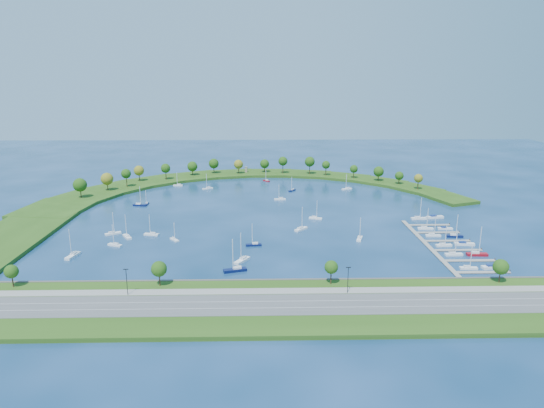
{
  "coord_description": "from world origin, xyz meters",
  "views": [
    {
      "loc": [
        -1.2,
        -276.87,
        77.85
      ],
      "look_at": [
        5.0,
        5.0,
        4.0
      ],
      "focal_mm": 31.85,
      "sensor_mm": 36.0,
      "label": 1
    }
  ],
  "objects_px": {
    "docked_boat_8": "(425,228)",
    "moored_boat_15": "(127,236)",
    "moored_boat_1": "(113,233)",
    "moored_boat_3": "(152,234)",
    "dock_system": "(443,245)",
    "docked_boat_0": "(468,267)",
    "moored_boat_9": "(301,228)",
    "moored_boat_14": "(208,188)",
    "moored_boat_13": "(292,190)",
    "moored_boat_4": "(280,199)",
    "docked_boat_3": "(477,254)",
    "docked_boat_4": "(444,245)",
    "docked_boat_7": "(454,235)",
    "docked_boat_10": "(419,218)",
    "moored_boat_11": "(242,260)",
    "moored_boat_5": "(115,244)",
    "moored_boat_17": "(316,218)",
    "moored_boat_0": "(235,269)",
    "moored_boat_10": "(266,180)",
    "docked_boat_9": "(445,228)",
    "moored_boat_16": "(178,185)",
    "docked_boat_1": "(492,267)",
    "harbor_tower": "(246,169)",
    "moored_boat_19": "(254,244)",
    "moored_boat_7": "(360,238)",
    "docked_boat_6": "(433,235)",
    "docked_boat_11": "(435,217)",
    "moored_boat_12": "(140,205)",
    "moored_boat_2": "(147,203)",
    "moored_boat_6": "(73,255)",
    "moored_boat_8": "(347,188)",
    "moored_boat_18": "(174,239)",
    "docked_boat_5": "(464,244)"
  },
  "relations": [
    {
      "from": "moored_boat_8",
      "to": "moored_boat_12",
      "type": "relative_size",
      "value": 0.91
    },
    {
      "from": "harbor_tower",
      "to": "docked_boat_0",
      "type": "relative_size",
      "value": 0.43
    },
    {
      "from": "moored_boat_7",
      "to": "docked_boat_7",
      "type": "height_order",
      "value": "docked_boat_7"
    },
    {
      "from": "moored_boat_1",
      "to": "moored_boat_3",
      "type": "bearing_deg",
      "value": -36.15
    },
    {
      "from": "moored_boat_15",
      "to": "docked_boat_7",
      "type": "height_order",
      "value": "docked_boat_7"
    },
    {
      "from": "moored_boat_13",
      "to": "docked_boat_6",
      "type": "relative_size",
      "value": 0.94
    },
    {
      "from": "dock_system",
      "to": "docked_boat_9",
      "type": "distance_m",
      "value": 28.21
    },
    {
      "from": "moored_boat_4",
      "to": "docked_boat_3",
      "type": "height_order",
      "value": "docked_boat_3"
    },
    {
      "from": "moored_boat_5",
      "to": "moored_boat_17",
      "type": "xyz_separation_m",
      "value": [
        100.95,
        43.25,
        0.01
      ]
    },
    {
      "from": "dock_system",
      "to": "docked_boat_4",
      "type": "bearing_deg",
      "value": -50.22
    },
    {
      "from": "moored_boat_9",
      "to": "moored_boat_2",
      "type": "bearing_deg",
      "value": 102.68
    },
    {
      "from": "moored_boat_9",
      "to": "moored_boat_12",
      "type": "xyz_separation_m",
      "value": [
        -97.36,
        51.78,
        -0.0
      ]
    },
    {
      "from": "moored_boat_9",
      "to": "docked_boat_0",
      "type": "height_order",
      "value": "moored_boat_9"
    },
    {
      "from": "moored_boat_1",
      "to": "moored_boat_6",
      "type": "height_order",
      "value": "moored_boat_6"
    },
    {
      "from": "moored_boat_12",
      "to": "docked_boat_11",
      "type": "height_order",
      "value": "moored_boat_12"
    },
    {
      "from": "moored_boat_3",
      "to": "docked_boat_11",
      "type": "relative_size",
      "value": 1.09
    },
    {
      "from": "moored_boat_1",
      "to": "docked_boat_3",
      "type": "xyz_separation_m",
      "value": [
        173.72,
        -34.18,
        0.06
      ]
    },
    {
      "from": "docked_boat_3",
      "to": "moored_boat_5",
      "type": "bearing_deg",
      "value": 177.26
    },
    {
      "from": "dock_system",
      "to": "docked_boat_5",
      "type": "xyz_separation_m",
      "value": [
        10.67,
        1.24,
        0.35
      ]
    },
    {
      "from": "moored_boat_8",
      "to": "docked_boat_3",
      "type": "height_order",
      "value": "docked_boat_3"
    },
    {
      "from": "moored_boat_13",
      "to": "docked_boat_7",
      "type": "distance_m",
      "value": 128.91
    },
    {
      "from": "moored_boat_3",
      "to": "docked_boat_11",
      "type": "bearing_deg",
      "value": -156.78
    },
    {
      "from": "moored_boat_19",
      "to": "moored_boat_0",
      "type": "bearing_deg",
      "value": 70.95
    },
    {
      "from": "moored_boat_5",
      "to": "moored_boat_15",
      "type": "bearing_deg",
      "value": -77.7
    },
    {
      "from": "moored_boat_0",
      "to": "moored_boat_1",
      "type": "distance_m",
      "value": 82.43
    },
    {
      "from": "harbor_tower",
      "to": "moored_boat_11",
      "type": "distance_m",
      "value": 196.34
    },
    {
      "from": "docked_boat_6",
      "to": "docked_boat_11",
      "type": "bearing_deg",
      "value": 70.79
    },
    {
      "from": "moored_boat_3",
      "to": "moored_boat_12",
      "type": "distance_m",
      "value": 62.29
    },
    {
      "from": "dock_system",
      "to": "docked_boat_0",
      "type": "bearing_deg",
      "value": -89.52
    },
    {
      "from": "moored_boat_17",
      "to": "docked_boat_7",
      "type": "xyz_separation_m",
      "value": [
        66.6,
        -33.72,
        0.03
      ]
    },
    {
      "from": "moored_boat_8",
      "to": "docked_boat_7",
      "type": "relative_size",
      "value": 0.96
    },
    {
      "from": "docked_boat_11",
      "to": "moored_boat_7",
      "type": "bearing_deg",
      "value": -153.14
    },
    {
      "from": "docked_boat_4",
      "to": "moored_boat_16",
      "type": "bearing_deg",
      "value": 133.15
    },
    {
      "from": "moored_boat_0",
      "to": "moored_boat_7",
      "type": "bearing_deg",
      "value": -162.35
    },
    {
      "from": "moored_boat_10",
      "to": "docked_boat_9",
      "type": "height_order",
      "value": "moored_boat_10"
    },
    {
      "from": "moored_boat_5",
      "to": "moored_boat_0",
      "type": "bearing_deg",
      "value": 175.33
    },
    {
      "from": "docked_boat_8",
      "to": "moored_boat_2",
      "type": "bearing_deg",
      "value": 167.38
    },
    {
      "from": "moored_boat_16",
      "to": "docked_boat_1",
      "type": "distance_m",
      "value": 228.59
    },
    {
      "from": "docked_boat_4",
      "to": "docked_boat_7",
      "type": "xyz_separation_m",
      "value": [
        10.49,
        13.5,
        0.02
      ]
    },
    {
      "from": "docked_boat_9",
      "to": "moored_boat_17",
      "type": "bearing_deg",
      "value": 169.18
    },
    {
      "from": "docked_boat_8",
      "to": "moored_boat_15",
      "type": "bearing_deg",
      "value": -169.63
    },
    {
      "from": "moored_boat_1",
      "to": "docked_boat_11",
      "type": "xyz_separation_m",
      "value": [
        175.58,
        25.9,
        -0.16
      ]
    },
    {
      "from": "moored_boat_15",
      "to": "docked_boat_0",
      "type": "xyz_separation_m",
      "value": [
        154.51,
        -44.42,
        -0.03
      ]
    },
    {
      "from": "docked_boat_10",
      "to": "moored_boat_11",
      "type": "bearing_deg",
      "value": -149.34
    },
    {
      "from": "moored_boat_18",
      "to": "docked_boat_1",
      "type": "distance_m",
      "value": 145.84
    },
    {
      "from": "moored_boat_2",
      "to": "docked_boat_5",
      "type": "distance_m",
      "value": 188.26
    },
    {
      "from": "moored_boat_14",
      "to": "moored_boat_13",
      "type": "bearing_deg",
      "value": 140.87
    },
    {
      "from": "harbor_tower",
      "to": "moored_boat_9",
      "type": "relative_size",
      "value": 0.37
    },
    {
      "from": "moored_boat_1",
      "to": "docked_boat_7",
      "type": "relative_size",
      "value": 0.98
    },
    {
      "from": "moored_boat_12",
      "to": "harbor_tower",
      "type": "bearing_deg",
      "value": 67.7
    }
  ]
}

